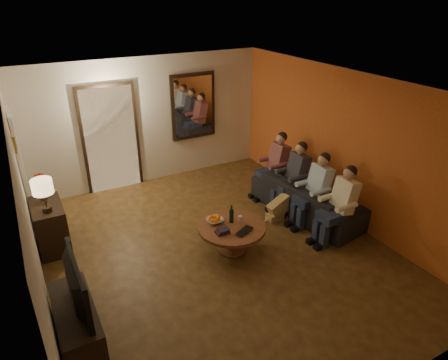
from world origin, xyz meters
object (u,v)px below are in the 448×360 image
tv_stand (76,321)px  bowl (215,221)px  person_b (316,192)px  wine_bottle (231,214)px  tv (69,286)px  person_c (294,179)px  dresser (50,226)px  sofa (308,198)px  person_d (275,167)px  coffee_table (232,238)px  dog (280,205)px  laptop (247,232)px  person_a (340,207)px  table_lamp (44,196)px

tv_stand → bowl: (2.29, 0.82, 0.27)m
person_b → wine_bottle: 1.64m
tv → person_c: bearing=-73.3°
dresser → sofa: dresser is taller
dresser → wine_bottle: bearing=-28.5°
tv → wine_bottle: tv is taller
person_b → person_c: bearing=90.0°
person_d → coffee_table: size_ratio=1.13×
person_d → wine_bottle: size_ratio=3.87×
dog → dresser: bearing=161.5°
person_c → laptop: 1.85m
coffee_table → laptop: (0.10, -0.28, 0.24)m
dresser → person_c: size_ratio=0.71×
sofa → person_a: (-0.10, -0.90, 0.28)m
dresser → coffee_table: (2.47, -1.47, -0.15)m
person_c → dog: bearing=-153.6°
sofa → laptop: 1.81m
bowl → tv: bearing=-160.3°
table_lamp → laptop: 3.04m
tv → wine_bottle: size_ratio=3.52×
tv_stand → dog: 3.83m
person_b → tv_stand: bearing=-171.1°
tv → person_a: bearing=-89.3°
sofa → bowl: 1.98m
bowl → wine_bottle: (0.23, -0.12, 0.12)m
wine_bottle → laptop: bearing=-82.5°
tv_stand → sofa: bearing=12.6°
coffee_table → wine_bottle: 0.40m
wine_bottle → sofa: bearing=8.1°
tv_stand → tv: bearing=0.0°
person_d → coffee_table: 2.14m
tv → dresser: bearing=0.0°
sofa → person_d: size_ratio=1.83×
person_c → tv: bearing=-163.3°
coffee_table → tv: bearing=-166.3°
sofa → coffee_table: 1.83m
person_b → laptop: size_ratio=3.65×
dresser → person_b: person_b is taller
person_d → laptop: 2.21m
wine_bottle → person_d: bearing=35.0°
person_a → tv_stand: bearing=-179.3°
coffee_table → sofa: bearing=11.0°
tv_stand → dog: (3.69, 1.02, 0.07)m
tv → person_c: size_ratio=0.91×
bowl → wine_bottle: 0.29m
bowl → person_b: bearing=-5.2°
tv_stand → person_b: 4.23m
tv_stand → person_a: (4.16, 0.05, 0.39)m
table_lamp → person_d: 4.18m
dresser → bowl: size_ratio=3.29×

